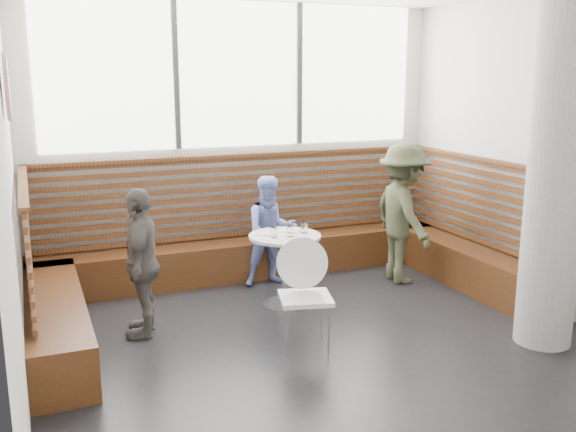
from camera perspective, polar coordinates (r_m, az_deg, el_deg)
name	(u,v)px	position (r m, az deg, el deg)	size (l,w,h in m)	color
room	(333,170)	(5.40, 4.03, 4.10)	(5.00, 5.00, 3.20)	silver
booth	(262,253)	(7.24, -2.33, -3.34)	(5.00, 2.50, 1.44)	#3F220F
concrete_column	(557,168)	(5.99, 22.83, 3.98)	(0.50, 0.50, 3.20)	gray
wall_art	(7,87)	(5.18, -23.71, 10.50)	(0.50, 0.50, 0.03)	white
cafe_table	(285,255)	(6.65, -0.28, -3.50)	(0.75, 0.75, 0.77)	silver
cafe_chair	(302,285)	(5.68, 1.25, -6.17)	(0.46, 0.45, 0.97)	white
adult_man	(403,213)	(7.51, 10.19, 0.22)	(1.05, 0.60, 1.62)	#3C412B
child_back	(271,231)	(7.31, -1.54, -1.35)	(0.62, 0.48, 1.27)	#8091DF
child_left	(142,262)	(6.05, -12.86, -4.03)	(0.82, 0.34, 1.39)	#54504C
plate_near	(266,233)	(6.64, -2.00, -1.53)	(0.21, 0.21, 0.01)	white
plate_far	(291,230)	(6.76, 0.24, -1.27)	(0.22, 0.22, 0.02)	white
glass_left	(274,232)	(6.48, -1.29, -1.47)	(0.07, 0.07, 0.10)	white
glass_mid	(291,231)	(6.51, 0.25, -1.34)	(0.08, 0.08, 0.12)	white
glass_right	(304,228)	(6.68, 1.44, -1.04)	(0.07, 0.07, 0.11)	white
menu_card	(299,239)	(6.44, 0.98, -2.04)	(0.22, 0.15, 0.00)	#A5C64C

